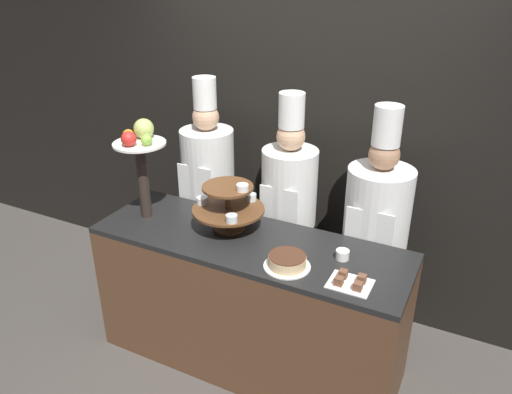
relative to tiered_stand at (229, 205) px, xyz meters
The scene contains 11 objects.
ground_plane 1.19m from the tiered_stand, 65.83° to the right, with size 14.00×14.00×0.00m, color #47423D.
wall_back 0.92m from the tiered_stand, 78.13° to the left, with size 10.00×0.06×2.80m.
buffet_counter 0.67m from the tiered_stand, 22.86° to the right, with size 1.98×0.65×0.94m.
tiered_stand is the anchor object (origin of this frame).
fruit_pedestal 0.66m from the tiered_stand, behind, with size 0.33×0.33×0.64m.
cake_round 0.57m from the tiered_stand, 25.37° to the right, with size 0.26×0.26×0.07m.
cup_white 0.77m from the tiered_stand, ahead, with size 0.08×0.08×0.06m.
cake_square_tray 0.91m from the tiered_stand, 15.61° to the right, with size 0.23×0.18×0.05m.
chef_left 0.65m from the tiered_stand, 133.52° to the left, with size 0.39×0.39×1.77m.
chef_center_left 0.53m from the tiered_stand, 65.12° to the left, with size 0.38×0.38×1.74m.
chef_center_right 0.96m from the tiered_stand, 29.12° to the left, with size 0.42×0.42×1.73m.
Camera 1 is at (1.23, -2.01, 2.48)m, focal length 35.00 mm.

